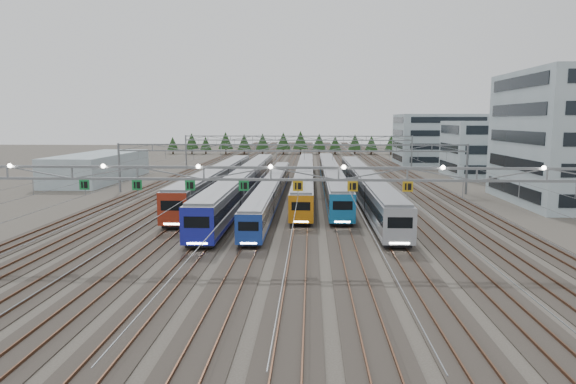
{
  "coord_description": "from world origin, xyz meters",
  "views": [
    {
      "loc": [
        3.33,
        -42.11,
        11.68
      ],
      "look_at": [
        0.69,
        16.21,
        3.5
      ],
      "focal_mm": 32.0,
      "sensor_mm": 36.0,
      "label": 1
    }
  ],
  "objects_px": {
    "gantry_mid": "(290,154)",
    "depot_bldg_mid": "(483,149)",
    "depot_bldg_north": "(439,139)",
    "west_shed": "(99,167)",
    "train_e": "(331,176)",
    "train_c": "(272,189)",
    "train_d": "(305,176)",
    "train_b": "(246,181)",
    "gantry_far": "(298,142)",
    "train_a": "(219,180)",
    "train_f": "(364,184)",
    "gantry_near": "(270,176)"
  },
  "relations": [
    {
      "from": "gantry_mid",
      "to": "depot_bldg_mid",
      "type": "xyz_separation_m",
      "value": [
        39.23,
        27.16,
        -0.62
      ]
    },
    {
      "from": "train_f",
      "to": "gantry_mid",
      "type": "xyz_separation_m",
      "value": [
        -11.25,
        5.58,
        4.17
      ]
    },
    {
      "from": "train_d",
      "to": "west_shed",
      "type": "xyz_separation_m",
      "value": [
        -40.24,
        9.61,
        0.56
      ]
    },
    {
      "from": "train_c",
      "to": "depot_bldg_north",
      "type": "bearing_deg",
      "value": 59.14
    },
    {
      "from": "gantry_mid",
      "to": "depot_bldg_north",
      "type": "bearing_deg",
      "value": 56.71
    },
    {
      "from": "train_a",
      "to": "gantry_mid",
      "type": "xyz_separation_m",
      "value": [
        11.25,
        2.42,
        4.06
      ]
    },
    {
      "from": "depot_bldg_north",
      "to": "west_shed",
      "type": "distance_m",
      "value": 86.11
    },
    {
      "from": "west_shed",
      "to": "gantry_near",
      "type": "bearing_deg",
      "value": -55.85
    },
    {
      "from": "train_a",
      "to": "train_f",
      "type": "bearing_deg",
      "value": -7.99
    },
    {
      "from": "train_c",
      "to": "train_d",
      "type": "height_order",
      "value": "train_d"
    },
    {
      "from": "train_f",
      "to": "gantry_far",
      "type": "distance_m",
      "value": 51.98
    },
    {
      "from": "gantry_far",
      "to": "depot_bldg_mid",
      "type": "height_order",
      "value": "depot_bldg_mid"
    },
    {
      "from": "train_d",
      "to": "depot_bldg_north",
      "type": "relative_size",
      "value": 3.07
    },
    {
      "from": "train_c",
      "to": "west_shed",
      "type": "distance_m",
      "value": 43.76
    },
    {
      "from": "train_c",
      "to": "depot_bldg_mid",
      "type": "xyz_separation_m",
      "value": [
        41.48,
        36.58,
        3.87
      ]
    },
    {
      "from": "train_f",
      "to": "depot_bldg_north",
      "type": "distance_m",
      "value": 68.07
    },
    {
      "from": "train_b",
      "to": "train_e",
      "type": "height_order",
      "value": "train_b"
    },
    {
      "from": "train_a",
      "to": "gantry_far",
      "type": "distance_m",
      "value": 48.9
    },
    {
      "from": "depot_bldg_mid",
      "to": "train_e",
      "type": "bearing_deg",
      "value": -146.47
    },
    {
      "from": "train_f",
      "to": "west_shed",
      "type": "relative_size",
      "value": 2.11
    },
    {
      "from": "train_b",
      "to": "gantry_near",
      "type": "relative_size",
      "value": 1.22
    },
    {
      "from": "train_f",
      "to": "depot_bldg_mid",
      "type": "relative_size",
      "value": 3.95
    },
    {
      "from": "depot_bldg_mid",
      "to": "depot_bldg_north",
      "type": "bearing_deg",
      "value": 93.35
    },
    {
      "from": "train_c",
      "to": "train_d",
      "type": "bearing_deg",
      "value": 73.93
    },
    {
      "from": "gantry_near",
      "to": "depot_bldg_north",
      "type": "distance_m",
      "value": 104.19
    },
    {
      "from": "train_e",
      "to": "depot_bldg_north",
      "type": "height_order",
      "value": "depot_bldg_north"
    },
    {
      "from": "gantry_far",
      "to": "train_e",
      "type": "bearing_deg",
      "value": -80.27
    },
    {
      "from": "train_b",
      "to": "gantry_mid",
      "type": "height_order",
      "value": "gantry_mid"
    },
    {
      "from": "gantry_mid",
      "to": "depot_bldg_north",
      "type": "distance_m",
      "value": 68.28
    },
    {
      "from": "train_c",
      "to": "depot_bldg_north",
      "type": "distance_m",
      "value": 77.6
    },
    {
      "from": "depot_bldg_north",
      "to": "west_shed",
      "type": "bearing_deg",
      "value": -151.33
    },
    {
      "from": "gantry_near",
      "to": "gantry_far",
      "type": "xyz_separation_m",
      "value": [
        0.05,
        85.12,
        -0.7
      ]
    },
    {
      "from": "train_f",
      "to": "gantry_near",
      "type": "distance_m",
      "value": 36.67
    },
    {
      "from": "train_e",
      "to": "gantry_far",
      "type": "relative_size",
      "value": 1.18
    },
    {
      "from": "train_a",
      "to": "train_f",
      "type": "height_order",
      "value": "train_a"
    },
    {
      "from": "train_c",
      "to": "depot_bldg_north",
      "type": "xyz_separation_m",
      "value": [
        39.73,
        66.49,
        4.74
      ]
    },
    {
      "from": "west_shed",
      "to": "train_e",
      "type": "bearing_deg",
      "value": -12.81
    },
    {
      "from": "train_b",
      "to": "depot_bldg_mid",
      "type": "distance_m",
      "value": 55.46
    },
    {
      "from": "train_b",
      "to": "train_d",
      "type": "bearing_deg",
      "value": 47.64
    },
    {
      "from": "train_a",
      "to": "train_f",
      "type": "distance_m",
      "value": 22.72
    },
    {
      "from": "train_a",
      "to": "train_e",
      "type": "height_order",
      "value": "train_a"
    },
    {
      "from": "train_c",
      "to": "train_d",
      "type": "relative_size",
      "value": 0.83
    },
    {
      "from": "train_e",
      "to": "west_shed",
      "type": "xyz_separation_m",
      "value": [
        -44.74,
        10.17,
        0.48
      ]
    },
    {
      "from": "train_b",
      "to": "gantry_near",
      "type": "xyz_separation_m",
      "value": [
        6.7,
        -36.45,
        4.81
      ]
    },
    {
      "from": "train_a",
      "to": "gantry_mid",
      "type": "bearing_deg",
      "value": 12.13
    },
    {
      "from": "gantry_far",
      "to": "depot_bldg_north",
      "type": "height_order",
      "value": "depot_bldg_north"
    },
    {
      "from": "train_b",
      "to": "train_f",
      "type": "relative_size",
      "value": 1.09
    },
    {
      "from": "train_f",
      "to": "gantry_near",
      "type": "xyz_separation_m",
      "value": [
        -11.3,
        -34.54,
        4.87
      ]
    },
    {
      "from": "gantry_near",
      "to": "gantry_mid",
      "type": "distance_m",
      "value": 40.12
    },
    {
      "from": "gantry_mid",
      "to": "train_b",
      "type": "bearing_deg",
      "value": -151.49
    }
  ]
}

